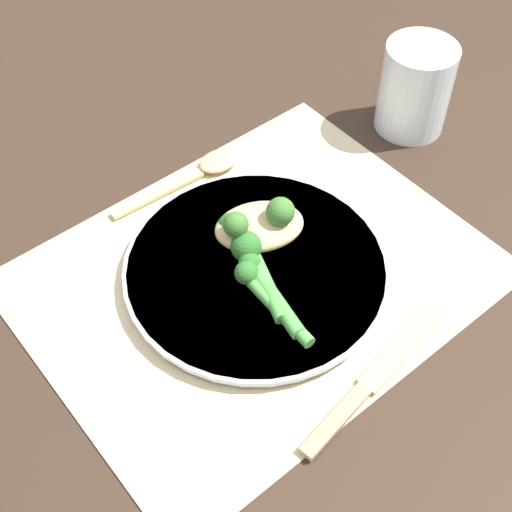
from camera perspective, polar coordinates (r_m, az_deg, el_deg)
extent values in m
plane|color=#332319|center=(0.71, 0.00, -1.69)|extent=(3.00, 3.00, 0.00)
cube|color=beige|center=(0.71, 0.00, -1.59)|extent=(0.44, 0.35, 0.00)
cylinder|color=silver|center=(0.70, 0.00, -1.14)|extent=(0.25, 0.25, 0.01)
cylinder|color=silver|center=(0.70, 0.00, -0.93)|extent=(0.26, 0.26, 0.01)
ellipsoid|color=tan|center=(0.71, 0.27, 2.39)|extent=(0.11, 0.10, 0.03)
sphere|color=#3D702D|center=(0.70, 1.97, 3.58)|extent=(0.03, 0.03, 0.03)
sphere|color=#3D702D|center=(0.69, -1.32, 2.72)|extent=(0.03, 0.03, 0.03)
cylinder|color=#51A847|center=(0.68, 0.46, -1.44)|extent=(0.05, 0.11, 0.01)
sphere|color=#2D6B28|center=(0.71, -1.06, 2.16)|extent=(0.02, 0.02, 0.02)
sphere|color=#2D6B28|center=(0.72, -0.51, 2.81)|extent=(0.02, 0.02, 0.02)
sphere|color=#2D6B28|center=(0.71, -2.02, 2.45)|extent=(0.03, 0.03, 0.03)
cylinder|color=#51A847|center=(0.67, 1.13, -2.92)|extent=(0.03, 0.11, 0.01)
sphere|color=#2D6B28|center=(0.69, -1.03, 0.62)|extent=(0.03, 0.03, 0.03)
sphere|color=#2D6B28|center=(0.70, -0.61, 1.17)|extent=(0.02, 0.02, 0.02)
cylinder|color=#51A847|center=(0.66, 1.70, -4.24)|extent=(0.02, 0.10, 0.01)
sphere|color=#2D6B28|center=(0.68, -0.77, -1.35)|extent=(0.02, 0.02, 0.02)
sphere|color=#2D6B28|center=(0.68, -0.49, -0.58)|extent=(0.02, 0.02, 0.02)
cube|color=tan|center=(0.67, 11.70, -7.07)|extent=(0.12, 0.04, 0.00)
cube|color=tan|center=(0.62, 6.42, -12.93)|extent=(0.08, 0.03, 0.01)
cube|color=tan|center=(0.79, -7.86, 4.97)|extent=(0.11, 0.02, 0.00)
ellipsoid|color=tan|center=(0.81, -3.00, 7.61)|extent=(0.05, 0.04, 0.01)
cylinder|color=silver|center=(0.86, 12.63, 12.99)|extent=(0.08, 0.08, 0.11)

